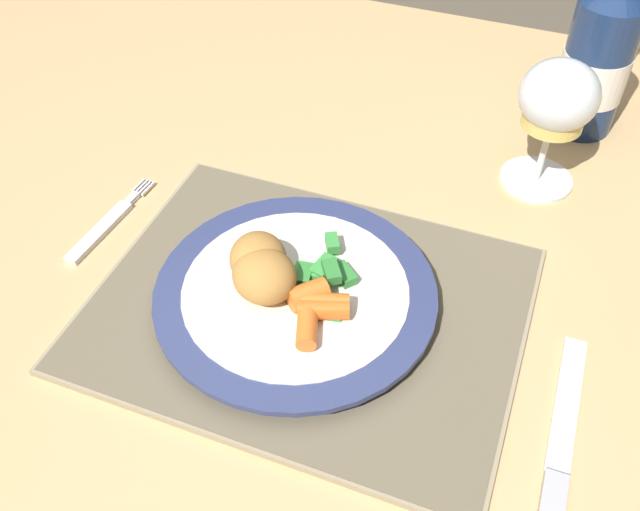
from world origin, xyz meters
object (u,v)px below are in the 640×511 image
at_px(dinner_plate, 296,296).
at_px(fork, 106,225).
at_px(table_knife, 558,461).
at_px(dining_table, 318,254).
at_px(bottle, 599,52).
at_px(wine_glass, 557,102).

bearing_deg(dinner_plate, fork, 171.96).
relative_size(dinner_plate, table_knife, 1.21).
height_order(dining_table, bottle, bottle).
xyz_separation_m(fork, wine_glass, (0.38, 0.22, 0.09)).
bearing_deg(table_knife, dining_table, 141.70).
height_order(dinner_plate, table_knife, dinner_plate).
bearing_deg(bottle, fork, -140.19).
bearing_deg(dining_table, fork, -146.98).
height_order(dining_table, table_knife, table_knife).
bearing_deg(dining_table, table_knife, -38.30).
relative_size(wine_glass, bottle, 0.53).
distance_m(dinner_plate, wine_glass, 0.31).
height_order(table_knife, bottle, bottle).
bearing_deg(table_knife, wine_glass, 101.66).
xyz_separation_m(fork, bottle, (0.41, 0.34, 0.09)).
xyz_separation_m(dinner_plate, wine_glass, (0.17, 0.25, 0.08)).
bearing_deg(bottle, wine_glass, -103.55).
relative_size(fork, table_knife, 0.65).
bearing_deg(dining_table, wine_glass, 27.83).
height_order(wine_glass, bottle, bottle).
xyz_separation_m(table_knife, wine_glass, (-0.07, 0.32, 0.09)).
bearing_deg(dinner_plate, table_knife, -16.25).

